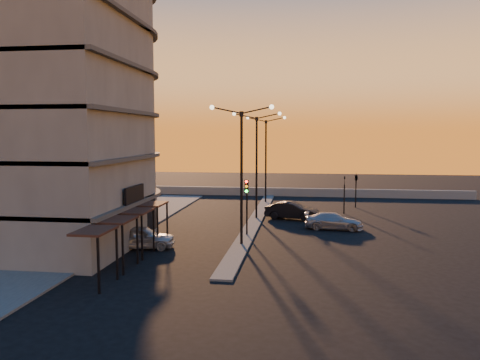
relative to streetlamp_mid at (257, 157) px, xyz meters
name	(u,v)px	position (x,y,z in m)	size (l,w,h in m)	color
ground	(241,245)	(0.00, -10.00, -5.59)	(120.00, 120.00, 0.00)	black
sidewalk_west	(118,229)	(-10.50, -6.00, -5.53)	(5.00, 40.00, 0.12)	#4A4947
median	(256,218)	(0.00, 0.00, -5.53)	(1.20, 36.00, 0.12)	#4A4947
parapet	(286,192)	(2.00, 16.00, -5.09)	(44.00, 0.50, 1.00)	slate
building	(43,72)	(-14.00, -9.97, 6.32)	(14.35, 17.08, 25.00)	#69655D
streetlamp_near	(242,164)	(0.00, -10.00, 0.00)	(4.32, 0.32, 9.51)	black
streetlamp_mid	(257,157)	(0.00, 0.00, 0.00)	(4.32, 0.32, 9.51)	black
streetlamp_far	(266,152)	(0.00, 10.00, 0.00)	(4.32, 0.32, 9.51)	black
traffic_light_main	(247,198)	(0.00, -7.13, -2.70)	(0.28, 0.44, 4.25)	black
signal_east_a	(344,194)	(8.00, 4.00, -3.66)	(0.13, 0.16, 3.60)	black
signal_east_b	(356,178)	(9.50, 8.00, -2.49)	(0.42, 1.99, 3.60)	black
car_hatchback	(141,237)	(-6.50, -11.75, -4.83)	(1.80, 4.47, 1.52)	#B8BCC1
car_sedan	(292,211)	(3.17, 0.30, -4.81)	(1.65, 4.72, 1.56)	black
car_wagon	(334,221)	(6.57, -3.64, -4.93)	(1.86, 4.58, 1.33)	#A2A3A9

